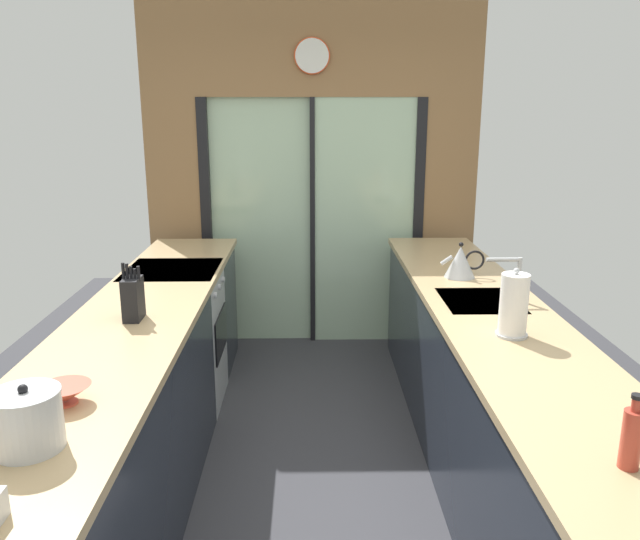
{
  "coord_description": "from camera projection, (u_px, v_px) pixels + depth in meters",
  "views": [
    {
      "loc": [
        -0.03,
        -2.67,
        1.94
      ],
      "look_at": [
        0.03,
        0.85,
        1.01
      ],
      "focal_mm": 35.33,
      "sensor_mm": 36.0,
      "label": 1
    }
  ],
  "objects": [
    {
      "name": "kettle",
      "position": [
        461.0,
        262.0,
        3.83
      ],
      "size": [
        0.27,
        0.19,
        0.22
      ],
      "color": "#B7BABC",
      "rests_on": "right_counter_run"
    },
    {
      "name": "knife_block",
      "position": [
        133.0,
        298.0,
        3.06
      ],
      "size": [
        0.09,
        0.14,
        0.29
      ],
      "color": "black",
      "rests_on": "left_counter_run"
    },
    {
      "name": "soap_bottle",
      "position": [
        632.0,
        437.0,
        1.8
      ],
      "size": [
        0.06,
        0.06,
        0.23
      ],
      "color": "#B23D2D",
      "rests_on": "right_counter_run"
    },
    {
      "name": "sink_faucet",
      "position": [
        513.0,
        271.0,
        3.35
      ],
      "size": [
        0.19,
        0.02,
        0.24
      ],
      "color": "#B7BABC",
      "rests_on": "right_counter_run"
    },
    {
      "name": "right_counter_run",
      "position": [
        491.0,
        398.0,
        3.26
      ],
      "size": [
        0.62,
        3.8,
        0.92
      ],
      "color": "#1E232D",
      "rests_on": "ground_plane"
    },
    {
      "name": "left_counter_run",
      "position": [
        130.0,
        417.0,
        3.07
      ],
      "size": [
        0.62,
        3.8,
        0.92
      ],
      "color": "#1E232D",
      "rests_on": "ground_plane"
    },
    {
      "name": "mixing_bowl",
      "position": [
        65.0,
        394.0,
        2.2
      ],
      "size": [
        0.18,
        0.18,
        0.07
      ],
      "color": "#BC4C38",
      "rests_on": "left_counter_run"
    },
    {
      "name": "paper_towel_roll",
      "position": [
        514.0,
        306.0,
        2.83
      ],
      "size": [
        0.15,
        0.15,
        0.32
      ],
      "color": "#B7BABC",
      "rests_on": "right_counter_run"
    },
    {
      "name": "stock_pot",
      "position": [
        27.0,
        420.0,
        1.9
      ],
      "size": [
        0.21,
        0.21,
        0.21
      ],
      "color": "#B7BABC",
      "rests_on": "left_counter_run"
    },
    {
      "name": "oven_range",
      "position": [
        177.0,
        337.0,
        4.15
      ],
      "size": [
        0.6,
        0.6,
        0.92
      ],
      "color": "#B7BABC",
      "rests_on": "ground_plane"
    },
    {
      "name": "back_wall_unit",
      "position": [
        312.0,
        159.0,
        5.01
      ],
      "size": [
        2.64,
        0.12,
        2.7
      ],
      "color": "olive",
      "rests_on": "ground_plane"
    },
    {
      "name": "ground_plane",
      "position": [
        315.0,
        451.0,
        3.66
      ],
      "size": [
        5.04,
        7.6,
        0.02
      ],
      "primitive_type": "cube",
      "color": "#38383D"
    }
  ]
}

